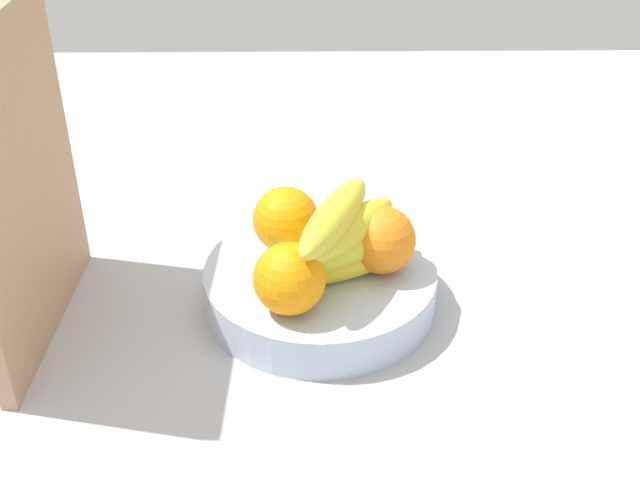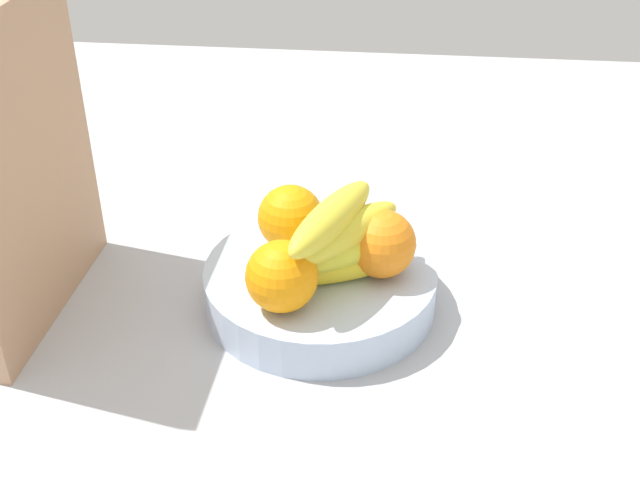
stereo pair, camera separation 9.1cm
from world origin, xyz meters
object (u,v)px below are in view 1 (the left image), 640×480
object	(u,v)px
fruit_bowl	(320,286)
orange_center	(381,240)
cutting_board	(21,188)
orange_front_left	(286,219)
orange_front_right	(289,279)
banana_bunch	(340,241)

from	to	relation	value
fruit_bowl	orange_center	bearing A→B (deg)	-89.76
fruit_bowl	cutting_board	bearing A→B (deg)	96.46
fruit_bowl	orange_front_left	size ratio (longest dim) A/B	3.46
orange_front_right	cutting_board	distance (cm)	29.50
orange_front_left	banana_bunch	size ratio (longest dim) A/B	0.44
orange_center	orange_front_left	bearing A→B (deg)	67.28
orange_front_left	banana_bunch	world-z (taller)	banana_bunch
fruit_bowl	orange_front_right	distance (cm)	10.43
orange_front_right	banana_bunch	size ratio (longest dim) A/B	0.44
fruit_bowl	orange_center	world-z (taller)	orange_center
fruit_bowl	banana_bunch	size ratio (longest dim) A/B	1.51
orange_front_right	orange_front_left	bearing A→B (deg)	3.24
orange_center	cutting_board	xyz separation A→B (cm)	(-3.55, 38.17, 8.99)
fruit_bowl	orange_front_right	size ratio (longest dim) A/B	3.46
orange_front_left	cutting_board	world-z (taller)	cutting_board
orange_center	cutting_board	bearing A→B (deg)	95.32
orange_front_left	orange_center	distance (cm)	11.96
cutting_board	fruit_bowl	bearing A→B (deg)	-81.40
orange_center	cutting_board	distance (cm)	39.37
orange_front_right	cutting_board	size ratio (longest dim) A/B	0.22
orange_center	banana_bunch	distance (cm)	5.52
fruit_bowl	banana_bunch	bearing A→B (deg)	-136.22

